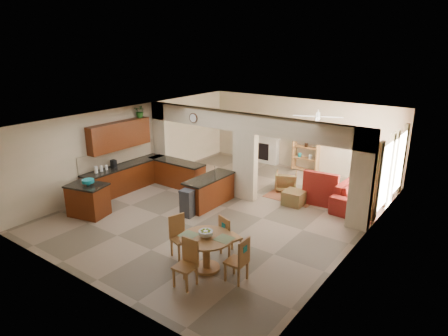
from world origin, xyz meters
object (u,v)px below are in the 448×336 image
Objects in this scene: kitchen_island at (88,200)px; sofa at (364,193)px; armchair at (286,181)px; dining_table at (206,248)px.

kitchen_island reaches higher than sofa.
kitchen_island is at bearing 30.32° from armchair.
kitchen_island is 0.46× the size of sofa.
kitchen_island is 4.63m from dining_table.
sofa is at bearing 162.72° from armchair.
sofa is (6.28, 5.55, -0.08)m from kitchen_island.
armchair is (3.74, 5.24, -0.15)m from kitchen_island.
kitchen_island is 8.38m from sofa.
dining_table is at bearing -16.91° from kitchen_island.
dining_table is 1.64× the size of armchair.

